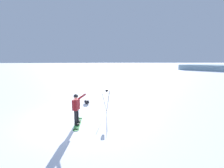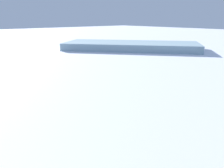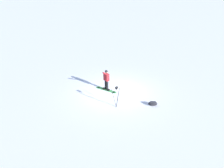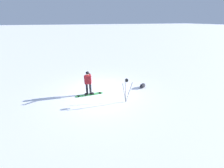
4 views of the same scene
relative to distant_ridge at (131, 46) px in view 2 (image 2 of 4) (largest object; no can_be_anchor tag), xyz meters
The scene contains 1 object.
distant_ridge is the anchor object (origin of this frame).
Camera 2 is at (-8.49, 0.54, 7.61)m, focal length 39.48 mm.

